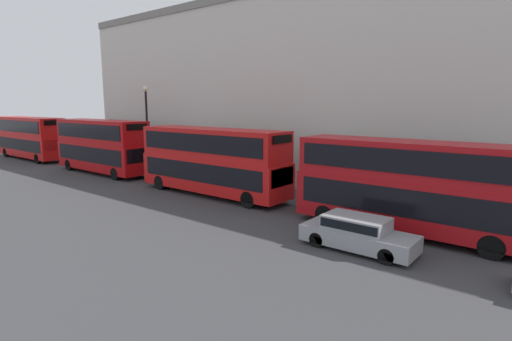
{
  "coord_description": "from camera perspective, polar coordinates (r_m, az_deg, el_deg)",
  "views": [
    {
      "loc": [
        -16.7,
        0.73,
        5.98
      ],
      "look_at": [
        0.48,
        14.55,
        2.27
      ],
      "focal_mm": 28.0,
      "sensor_mm": 36.0,
      "label": 1
    }
  ],
  "objects": [
    {
      "name": "bus_third_in_queue",
      "position": [
        36.85,
        -21.21,
        3.52
      ],
      "size": [
        2.59,
        10.66,
        4.59
      ],
      "color": "#B20C0F",
      "rests_on": "ground"
    },
    {
      "name": "pedestrian",
      "position": [
        50.96,
        -26.62,
        2.7
      ],
      "size": [
        0.36,
        0.36,
        1.71
      ],
      "color": "maroon",
      "rests_on": "ground"
    },
    {
      "name": "bus_second_in_queue",
      "position": [
        26.21,
        -6.31,
        1.69
      ],
      "size": [
        2.59,
        11.28,
        4.39
      ],
      "color": "red",
      "rests_on": "ground"
    },
    {
      "name": "bus_leading",
      "position": [
        19.52,
        21.01,
        -1.72
      ],
      "size": [
        2.59,
        10.48,
        4.31
      ],
      "color": "#A80F14",
      "rests_on": "ground"
    },
    {
      "name": "bus_trailing",
      "position": [
        49.7,
        -29.54,
        4.28
      ],
      "size": [
        2.59,
        11.37,
        4.51
      ],
      "color": "red",
      "rests_on": "ground"
    },
    {
      "name": "street_lamp",
      "position": [
        34.21,
        -15.32,
        6.7
      ],
      "size": [
        0.44,
        0.44,
        7.36
      ],
      "color": "black",
      "rests_on": "ground"
    },
    {
      "name": "car_hatchback",
      "position": [
        17.13,
        14.29,
        -8.54
      ],
      "size": [
        1.77,
        4.67,
        1.41
      ],
      "color": "gray",
      "rests_on": "ground"
    }
  ]
}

